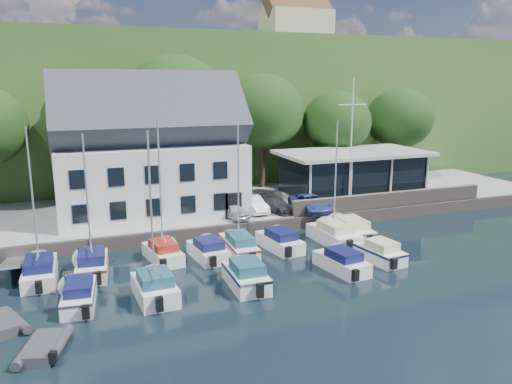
% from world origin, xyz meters
% --- Properties ---
extents(ground, '(180.00, 180.00, 0.00)m').
position_xyz_m(ground, '(0.00, 0.00, 0.00)').
color(ground, black).
rests_on(ground, ground).
extents(quay, '(60.00, 13.00, 1.00)m').
position_xyz_m(quay, '(0.00, 17.50, 0.50)').
color(quay, '#9B9B95').
rests_on(quay, ground).
extents(quay_face, '(60.00, 0.30, 1.00)m').
position_xyz_m(quay_face, '(0.00, 11.00, 0.50)').
color(quay_face, '#6C6056').
rests_on(quay_face, ground).
extents(hillside, '(160.00, 75.00, 16.00)m').
position_xyz_m(hillside, '(0.00, 62.00, 8.00)').
color(hillside, '#2A4E1D').
rests_on(hillside, ground).
extents(field_patch, '(50.00, 30.00, 0.30)m').
position_xyz_m(field_patch, '(8.00, 70.00, 16.15)').
color(field_patch, '#515A2D').
rests_on(field_patch, hillside).
extents(farmhouse, '(10.40, 7.00, 8.20)m').
position_xyz_m(farmhouse, '(22.00, 52.00, 20.10)').
color(farmhouse, '#C0B091').
rests_on(farmhouse, hillside).
extents(harbor_building, '(14.40, 8.20, 8.70)m').
position_xyz_m(harbor_building, '(-7.00, 16.50, 5.35)').
color(harbor_building, silver).
rests_on(harbor_building, quay).
extents(club_pavilion, '(13.20, 7.20, 4.10)m').
position_xyz_m(club_pavilion, '(11.00, 16.00, 3.05)').
color(club_pavilion, black).
rests_on(club_pavilion, quay).
extents(seawall, '(18.00, 0.50, 1.20)m').
position_xyz_m(seawall, '(12.00, 11.40, 1.60)').
color(seawall, '#6C6056').
rests_on(seawall, quay).
extents(gangway, '(1.20, 6.00, 1.40)m').
position_xyz_m(gangway, '(-16.50, 9.00, 0.00)').
color(gangway, silver).
rests_on(gangway, ground).
extents(car_silver, '(1.91, 3.50, 1.13)m').
position_xyz_m(car_silver, '(-1.47, 12.59, 1.57)').
color(car_silver, silver).
rests_on(car_silver, quay).
extents(car_white, '(1.67, 3.99, 1.28)m').
position_xyz_m(car_white, '(0.52, 13.81, 1.64)').
color(car_white, white).
rests_on(car_white, quay).
extents(car_dgrey, '(2.80, 4.20, 1.13)m').
position_xyz_m(car_dgrey, '(2.28, 13.26, 1.57)').
color(car_dgrey, '#302F35').
rests_on(car_dgrey, quay).
extents(car_blue, '(1.66, 4.16, 1.42)m').
position_xyz_m(car_blue, '(5.01, 12.44, 1.71)').
color(car_blue, '#313F97').
rests_on(car_blue, quay).
extents(flagpole, '(2.52, 0.20, 10.52)m').
position_xyz_m(flagpole, '(8.75, 12.70, 6.26)').
color(flagpole, silver).
rests_on(flagpole, quay).
extents(tree_1, '(7.61, 7.61, 10.40)m').
position_xyz_m(tree_1, '(-11.15, 21.75, 6.20)').
color(tree_1, black).
rests_on(tree_1, quay).
extents(tree_2, '(9.22, 9.22, 12.61)m').
position_xyz_m(tree_2, '(-3.73, 22.22, 7.30)').
color(tree_2, black).
rests_on(tree_2, quay).
extents(tree_3, '(8.05, 8.05, 11.00)m').
position_xyz_m(tree_3, '(4.86, 22.63, 6.50)').
color(tree_3, black).
rests_on(tree_3, quay).
extents(tree_4, '(6.86, 6.86, 9.38)m').
position_xyz_m(tree_4, '(12.30, 21.36, 5.69)').
color(tree_4, black).
rests_on(tree_4, quay).
extents(tree_5, '(7.03, 7.03, 9.60)m').
position_xyz_m(tree_5, '(20.05, 21.63, 5.80)').
color(tree_5, black).
rests_on(tree_5, quay).
extents(boat_r1_0, '(2.05, 6.44, 8.59)m').
position_xyz_m(boat_r1_0, '(-15.02, 7.20, 4.30)').
color(boat_r1_0, white).
rests_on(boat_r1_0, ground).
extents(boat_r1_1, '(2.42, 5.89, 9.30)m').
position_xyz_m(boat_r1_1, '(-12.15, 7.03, 4.65)').
color(boat_r1_1, white).
rests_on(boat_r1_1, ground).
extents(boat_r1_2, '(2.65, 5.55, 8.35)m').
position_xyz_m(boat_r1_2, '(-7.79, 7.87, 4.17)').
color(boat_r1_2, white).
rests_on(boat_r1_2, ground).
extents(boat_r1_3, '(2.44, 5.34, 1.37)m').
position_xyz_m(boat_r1_3, '(-4.98, 7.25, 0.68)').
color(boat_r1_3, white).
rests_on(boat_r1_3, ground).
extents(boat_r1_4, '(1.90, 6.44, 8.73)m').
position_xyz_m(boat_r1_4, '(-2.82, 7.40, 4.36)').
color(boat_r1_4, white).
rests_on(boat_r1_4, ground).
extents(boat_r1_5, '(2.64, 5.90, 1.44)m').
position_xyz_m(boat_r1_5, '(0.10, 7.31, 0.72)').
color(boat_r1_5, white).
rests_on(boat_r1_5, ground).
extents(boat_r1_6, '(2.61, 6.55, 9.40)m').
position_xyz_m(boat_r1_6, '(4.29, 7.31, 4.70)').
color(boat_r1_6, white).
rests_on(boat_r1_6, ground).
extents(boat_r1_7, '(2.49, 6.74, 1.51)m').
position_xyz_m(boat_r1_7, '(5.92, 7.87, 0.75)').
color(boat_r1_7, white).
rests_on(boat_r1_7, ground).
extents(boat_r2_0, '(2.28, 5.71, 1.38)m').
position_xyz_m(boat_r2_0, '(-12.99, 2.95, 0.69)').
color(boat_r2_0, white).
rests_on(boat_r2_0, ground).
extents(boat_r2_1, '(2.36, 5.39, 9.49)m').
position_xyz_m(boat_r2_1, '(-9.23, 2.33, 4.74)').
color(boat_r2_1, white).
rests_on(boat_r2_1, ground).
extents(boat_r2_2, '(2.14, 5.37, 1.57)m').
position_xyz_m(boat_r2_2, '(-4.20, 2.09, 0.78)').
color(boat_r2_2, white).
rests_on(boat_r2_2, ground).
extents(boat_r2_3, '(2.58, 5.71, 1.38)m').
position_xyz_m(boat_r2_3, '(2.04, 2.34, 0.69)').
color(boat_r2_3, white).
rests_on(boat_r2_3, ground).
extents(boat_r2_4, '(2.47, 5.09, 1.42)m').
position_xyz_m(boat_r2_4, '(5.15, 2.89, 0.71)').
color(boat_r2_4, white).
rests_on(boat_r2_4, ground).
extents(dinghy_0, '(2.78, 3.38, 0.68)m').
position_xyz_m(dinghy_0, '(-16.45, 1.58, 0.34)').
color(dinghy_0, '#333338').
rests_on(dinghy_0, ground).
extents(dinghy_1, '(2.51, 3.29, 0.68)m').
position_xyz_m(dinghy_1, '(-14.54, -1.44, 0.34)').
color(dinghy_1, '#333338').
rests_on(dinghy_1, ground).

